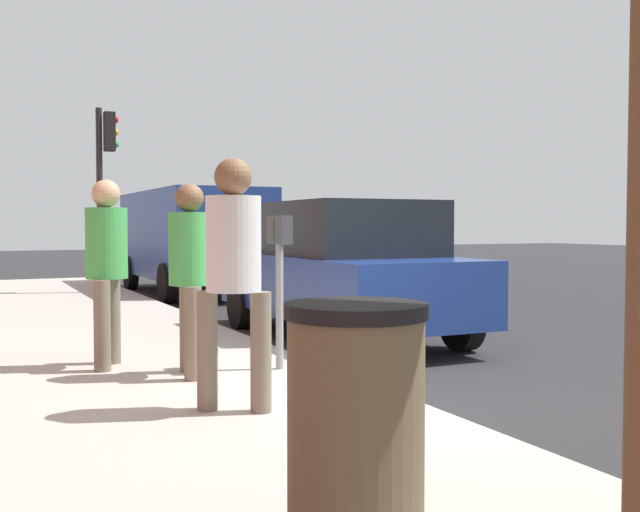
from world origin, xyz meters
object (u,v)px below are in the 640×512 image
object	(u,v)px
parking_officer	(107,257)
trash_bin	(356,426)
parking_meter	(280,259)
parked_van_far	(191,235)
pedestrian_bystander	(234,262)
parked_sedan_near	(343,270)
pedestrian_at_meter	(190,265)
traffic_signal	(105,169)

from	to	relation	value
parking_officer	trash_bin	world-z (taller)	parking_officer
parking_meter	parked_van_far	size ratio (longest dim) A/B	0.27
pedestrian_bystander	parked_van_far	xyz separation A→B (m)	(10.35, -2.69, 0.04)
parking_meter	pedestrian_bystander	world-z (taller)	pedestrian_bystander
parking_officer	parked_sedan_near	bearing A→B (deg)	47.51
parking_meter	trash_bin	bearing A→B (deg)	161.75
pedestrian_at_meter	parked_van_far	bearing A→B (deg)	83.13
parked_sedan_near	traffic_signal	size ratio (longest dim) A/B	1.23
trash_bin	pedestrian_bystander	bearing A→B (deg)	-7.27
pedestrian_at_meter	parked_sedan_near	bearing A→B (deg)	48.27
pedestrian_at_meter	parking_officer	distance (m)	0.94
traffic_signal	trash_bin	bearing A→B (deg)	174.72
parking_officer	parked_sedan_near	xyz separation A→B (m)	(1.39, -3.21, -0.28)
trash_bin	parked_sedan_near	bearing A→B (deg)	-27.36
parking_meter	pedestrian_at_meter	size ratio (longest dim) A/B	0.84
pedestrian_bystander	parked_sedan_near	xyz separation A→B (m)	(3.44, -2.69, -0.32)
pedestrian_at_meter	parked_sedan_near	size ratio (longest dim) A/B	0.38
parked_van_far	traffic_signal	size ratio (longest dim) A/B	1.45
pedestrian_at_meter	pedestrian_bystander	size ratio (longest dim) A/B	0.94
parked_sedan_near	trash_bin	world-z (taller)	parked_sedan_near
trash_bin	pedestrian_at_meter	bearing A→B (deg)	-5.63
pedestrian_bystander	pedestrian_at_meter	bearing A→B (deg)	31.49
parking_officer	pedestrian_bystander	bearing A→B (deg)	-51.75
parking_meter	pedestrian_at_meter	bearing A→B (deg)	86.84
parking_meter	traffic_signal	world-z (taller)	traffic_signal
parked_van_far	parking_officer	bearing A→B (deg)	158.86
parked_sedan_near	parked_van_far	distance (m)	6.92
parking_officer	trash_bin	bearing A→B (deg)	-63.01
pedestrian_bystander	parked_van_far	distance (m)	10.70
parking_officer	traffic_signal	world-z (taller)	traffic_signal
parking_meter	trash_bin	distance (m)	3.83
pedestrian_at_meter	traffic_signal	size ratio (longest dim) A/B	0.47
parked_van_far	pedestrian_at_meter	bearing A→B (deg)	163.77
parked_van_far	parking_meter	bearing A→B (deg)	168.79
pedestrian_bystander	trash_bin	size ratio (longest dim) A/B	1.78
pedestrian_at_meter	pedestrian_bystander	distance (m)	1.32
trash_bin	traffic_signal	bearing A→B (deg)	-5.28
pedestrian_bystander	traffic_signal	distance (m)	10.03
pedestrian_bystander	parking_officer	xyz separation A→B (m)	(2.05, 0.52, -0.04)
parking_officer	parked_van_far	size ratio (longest dim) A/B	0.33
parking_meter	pedestrian_bystander	size ratio (longest dim) A/B	0.78
pedestrian_at_meter	parked_van_far	distance (m)	9.41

